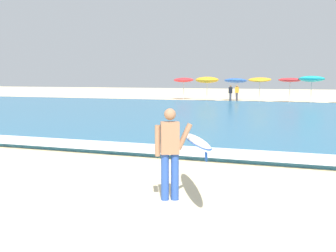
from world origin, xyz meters
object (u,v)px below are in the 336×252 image
Objects in this scene: beach_umbrella_0 at (184,80)px; beach_umbrella_2 at (236,81)px; surfer_with_board at (183,146)px; beachgoer_near_row_mid at (230,93)px; beach_umbrella_1 at (207,80)px; beach_umbrella_5 at (312,79)px; beach_umbrella_4 at (290,80)px; beachgoer_near_row_left at (237,93)px; beach_umbrella_3 at (260,80)px.

beach_umbrella_2 is at bearing -8.25° from beach_umbrella_0.
surfer_with_board is 37.57m from beach_umbrella_0.
beachgoer_near_row_mid is at bearing -32.65° from beach_umbrella_0.
beach_umbrella_1 is at bearing 154.83° from beachgoer_near_row_mid.
beach_umbrella_0 is at bearing 167.80° from beach_umbrella_5.
beach_umbrella_1 is at bearing -178.37° from beach_umbrella_4.
beach_umbrella_5 is (0.57, 32.75, 1.11)m from surfer_with_board.
beach_umbrella_0 reaches higher than surfer_with_board.
surfer_with_board is at bearing -79.58° from beachgoer_near_row_left.
beach_umbrella_3 is 1.05× the size of beach_umbrella_4.
beachgoer_near_row_mid is at bearing -86.40° from beach_umbrella_2.
beach_umbrella_5 is at bearing -2.59° from beachgoer_near_row_left.
beach_umbrella_0 is 13.07m from beach_umbrella_5.
beach_umbrella_0 is at bearing 108.97° from surfer_with_board.
beach_umbrella_0 is 1.44× the size of beachgoer_near_row_mid.
beach_umbrella_0 is 0.97× the size of beach_umbrella_1.
surfer_with_board is 1.20× the size of beach_umbrella_4.
beach_umbrella_3 is at bearing -17.65° from beach_umbrella_0.
beach_umbrella_2 is 0.96× the size of beach_umbrella_3.
beach_umbrella_5 reaches higher than surfer_with_board.
beachgoer_near_row_left is at bearing 0.98° from beach_umbrella_1.
surfer_with_board is at bearing -74.78° from beach_umbrella_1.
surfer_with_board is 1.70× the size of beachgoer_near_row_mid.
beach_umbrella_4 is 1.93m from beach_umbrella_5.
surfer_with_board is 33.26m from beach_umbrella_4.
surfer_with_board is 34.22m from beach_umbrella_1.
beach_umbrella_1 is (3.23, -2.51, 0.02)m from beach_umbrella_0.
beachgoer_near_row_mid is (2.58, -1.21, -1.19)m from beach_umbrella_1.
beach_umbrella_1 is 2.94m from beach_umbrella_2.
beachgoer_near_row_left is at bearing 100.42° from surfer_with_board.
beach_umbrella_1 is 1.48× the size of beachgoer_near_row_mid.
surfer_with_board is 1.18× the size of beach_umbrella_0.
beach_umbrella_2 reaches higher than beachgoer_near_row_left.
beachgoer_near_row_mid is (0.18, -2.91, -1.11)m from beach_umbrella_2.
beach_umbrella_1 reaches higher than beach_umbrella_2.
beach_umbrella_3 reaches higher than beach_umbrella_2.
beach_umbrella_0 is 5.69m from beach_umbrella_2.
beach_umbrella_0 is at bearing 168.12° from beach_umbrella_4.
beach_umbrella_3 is (8.26, -2.63, 0.05)m from beach_umbrella_0.
surfer_with_board reaches higher than beachgoer_near_row_left.
beach_umbrella_4 is (2.65, 0.33, -0.02)m from beach_umbrella_3.
beach_umbrella_3 is 1.48× the size of beachgoer_near_row_mid.
beach_umbrella_1 is 7.68m from beach_umbrella_4.
beachgoer_near_row_left is 1.00× the size of beachgoer_near_row_mid.
beach_umbrella_4 is (10.91, -2.29, 0.04)m from beach_umbrella_0.
beach_umbrella_2 reaches higher than beach_umbrella_4.
beachgoer_near_row_mid is at bearing -25.17° from beach_umbrella_1.
beach_umbrella_2 is at bearing 35.31° from beach_umbrella_1.
beach_umbrella_4 is at bearing 92.25° from surfer_with_board.
beach_umbrella_2 is at bearing 100.74° from surfer_with_board.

